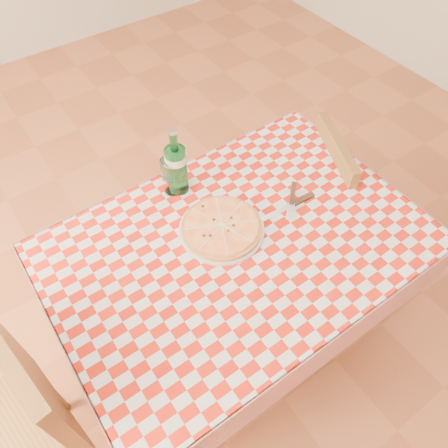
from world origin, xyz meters
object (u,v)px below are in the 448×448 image
at_px(chair_near, 342,197).
at_px(wine_glass, 170,176).
at_px(chair_far, 20,425).
at_px(dining_table, 238,259).
at_px(water_bottle, 176,161).
at_px(pizza_plate, 222,227).

height_order(chair_near, wine_glass, wine_glass).
xyz_separation_m(chair_near, wine_glass, (-0.74, 0.25, 0.36)).
bearing_deg(chair_far, wine_glass, -162.34).
bearing_deg(chair_far, dining_table, 174.90).
height_order(chair_far, water_bottle, water_bottle).
distance_m(dining_table, chair_far, 0.88).
relative_size(chair_far, water_bottle, 3.35).
relative_size(pizza_plate, water_bottle, 1.06).
relative_size(chair_far, wine_glass, 6.02).
height_order(dining_table, pizza_plate, pizza_plate).
height_order(chair_far, pizza_plate, chair_far).
height_order(dining_table, water_bottle, water_bottle).
bearing_deg(pizza_plate, chair_near, 0.91).
bearing_deg(dining_table, water_bottle, 95.65).
xyz_separation_m(chair_near, chair_far, (-1.55, -0.15, 0.07)).
relative_size(pizza_plate, wine_glass, 1.91).
bearing_deg(pizza_plate, dining_table, -78.83).
xyz_separation_m(chair_far, water_bottle, (0.84, 0.40, 0.35)).
bearing_deg(pizza_plate, water_bottle, 93.92).
relative_size(chair_far, pizza_plate, 3.16).
distance_m(pizza_plate, water_bottle, 0.29).
bearing_deg(chair_near, water_bottle, -176.32).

